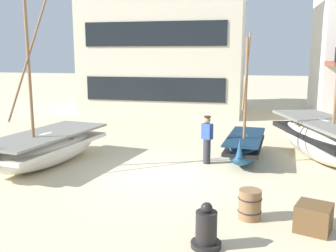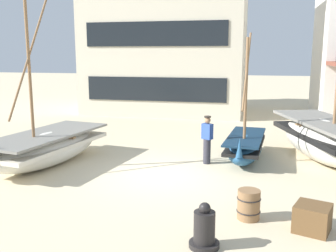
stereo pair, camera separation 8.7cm
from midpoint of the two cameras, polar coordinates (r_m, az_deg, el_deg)
The scene contains 9 objects.
ground_plane at distance 12.30m, azimuth -0.85°, elevation -7.27°, with size 120.00×120.00×0.00m, color beige.
fishing_boat_near_left at distance 14.13m, azimuth 11.55°, elevation -2.95°, with size 1.46×3.67×4.52m.
fishing_boat_centre_large at distance 14.83m, azimuth 22.22°, elevation -1.69°, with size 3.37×5.59×7.19m.
fishing_boat_far_right at distance 13.91m, azimuth -17.40°, elevation -3.01°, with size 2.69×5.15×5.58m.
fisherman_by_hull at distance 13.41m, azimuth 6.00°, elevation -2.12°, with size 0.42×0.37×1.68m.
capstan_winch at distance 7.89m, azimuth 5.73°, elevation -15.03°, with size 0.61×0.61×0.93m.
wooden_barrel at distance 9.27m, azimuth 12.14°, elevation -11.32°, with size 0.56×0.56×0.70m.
cargo_crate at distance 9.09m, azimuth 20.87°, elevation -12.63°, with size 0.71×0.71×0.59m, color brown.
harbor_building_main at distance 25.95m, azimuth 0.11°, elevation 13.14°, with size 10.38×7.06×9.82m.
Camera 2 is at (2.85, -11.35, 3.78)m, focal length 41.12 mm.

